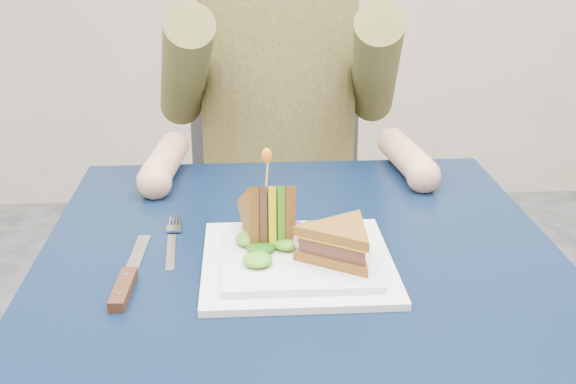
{
  "coord_description": "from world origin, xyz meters",
  "views": [
    {
      "loc": [
        -0.08,
        -0.95,
        1.19
      ],
      "look_at": [
        -0.02,
        -0.01,
        0.82
      ],
      "focal_mm": 45.0,
      "sensor_mm": 36.0,
      "label": 1
    }
  ],
  "objects": [
    {
      "name": "plate",
      "position": [
        -0.01,
        -0.06,
        0.74
      ],
      "size": [
        0.26,
        0.26,
        0.02
      ],
      "color": "white",
      "rests_on": "table"
    },
    {
      "name": "toothpick",
      "position": [
        -0.05,
        -0.02,
        0.85
      ],
      "size": [
        0.01,
        0.01,
        0.06
      ],
      "primitive_type": "cylinder",
      "rotation": [
        0.14,
        0.07,
        0.0
      ],
      "color": "tan",
      "rests_on": "sandwich_upright"
    },
    {
      "name": "lettuce_spill",
      "position": [
        -0.0,
        -0.05,
        0.76
      ],
      "size": [
        0.15,
        0.13,
        0.02
      ],
      "primitive_type": null,
      "color": "#337A14",
      "rests_on": "plate"
    },
    {
      "name": "fork",
      "position": [
        -0.19,
        0.01,
        0.73
      ],
      "size": [
        0.02,
        0.18,
        0.01
      ],
      "color": "silver",
      "rests_on": "table"
    },
    {
      "name": "sandwich_flat",
      "position": [
        0.05,
        -0.09,
        0.78
      ],
      "size": [
        0.17,
        0.17,
        0.05
      ],
      "color": "brown",
      "rests_on": "plate"
    },
    {
      "name": "toothpick_frill",
      "position": [
        -0.05,
        -0.02,
        0.88
      ],
      "size": [
        0.01,
        0.01,
        0.02
      ],
      "primitive_type": "ellipsoid",
      "color": "orange",
      "rests_on": "sandwich_upright"
    },
    {
      "name": "knife",
      "position": [
        -0.24,
        -0.11,
        0.74
      ],
      "size": [
        0.03,
        0.22,
        0.02
      ],
      "color": "silver",
      "rests_on": "table"
    },
    {
      "name": "chair",
      "position": [
        0.0,
        0.7,
        0.54
      ],
      "size": [
        0.42,
        0.4,
        0.93
      ],
      "color": "#47474C",
      "rests_on": "ground"
    },
    {
      "name": "onion_ring",
      "position": [
        0.01,
        -0.06,
        0.77
      ],
      "size": [
        0.04,
        0.04,
        0.02
      ],
      "primitive_type": "torus",
      "rotation": [
        0.44,
        0.0,
        0.0
      ],
      "color": "#9E4C7A",
      "rests_on": "plate"
    },
    {
      "name": "diner",
      "position": [
        -0.0,
        0.58,
        0.91
      ],
      "size": [
        0.54,
        0.59,
        0.74
      ],
      "color": "brown",
      "rests_on": "chair"
    },
    {
      "name": "table",
      "position": [
        0.0,
        0.0,
        0.65
      ],
      "size": [
        0.75,
        0.75,
        0.73
      ],
      "color": "black",
      "rests_on": "ground"
    },
    {
      "name": "sandwich_upright",
      "position": [
        -0.05,
        -0.02,
        0.78
      ],
      "size": [
        0.09,
        0.14,
        0.14
      ],
      "color": "brown",
      "rests_on": "plate"
    }
  ]
}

